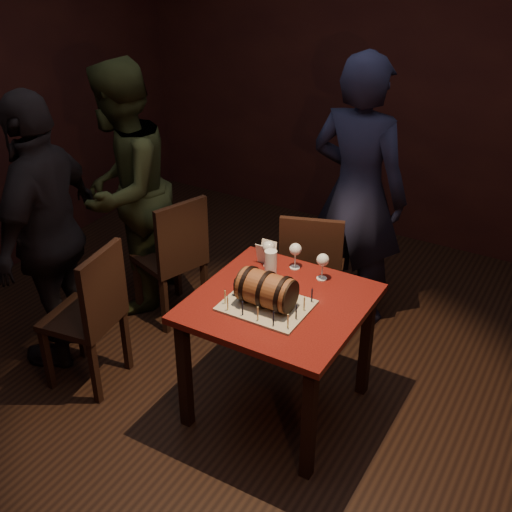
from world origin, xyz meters
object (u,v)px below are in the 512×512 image
at_px(pub_table, 279,317).
at_px(chair_left_rear, 175,254).
at_px(wine_glass_mid, 295,250).
at_px(person_back, 358,194).
at_px(wine_glass_left, 268,248).
at_px(wine_glass_right, 323,261).
at_px(pint_of_ale, 271,263).
at_px(person_left_rear, 124,191).
at_px(person_left_front, 49,233).
at_px(barrel_cake, 266,290).
at_px(chair_back, 311,269).
at_px(chair_left_front, 92,311).

distance_m(pub_table, chair_left_rear, 1.16).
height_order(wine_glass_mid, person_back, person_back).
bearing_deg(wine_glass_left, wine_glass_right, 3.95).
height_order(pint_of_ale, person_left_rear, person_left_rear).
relative_size(person_left_rear, person_left_front, 1.01).
distance_m(pint_of_ale, person_left_front, 1.36).
distance_m(person_back, person_left_rear, 1.59).
relative_size(pint_of_ale, chair_left_rear, 0.16).
xyz_separation_m(chair_left_rear, person_back, (1.03, 0.67, 0.41)).
bearing_deg(pint_of_ale, chair_left_rear, 164.53).
height_order(pub_table, pint_of_ale, pint_of_ale).
distance_m(barrel_cake, chair_back, 0.91).
relative_size(person_back, person_left_front, 1.06).
xyz_separation_m(pint_of_ale, chair_back, (0.02, 0.53, -0.30)).
xyz_separation_m(pub_table, wine_glass_mid, (-0.09, 0.35, 0.23)).
xyz_separation_m(pub_table, wine_glass_left, (-0.23, 0.29, 0.23)).
relative_size(wine_glass_right, chair_left_front, 0.17).
distance_m(wine_glass_left, wine_glass_right, 0.34).
xyz_separation_m(barrel_cake, chair_left_front, (-1.03, -0.26, -0.33)).
relative_size(pint_of_ale, chair_back, 0.16).
bearing_deg(person_left_front, chair_left_front, 56.22).
relative_size(barrel_cake, person_back, 0.19).
height_order(wine_glass_left, chair_left_front, chair_left_front).
bearing_deg(pub_table, person_left_rear, 161.99).
xyz_separation_m(wine_glass_mid, pint_of_ale, (-0.09, -0.13, -0.04)).
bearing_deg(pint_of_ale, person_back, 80.94).
bearing_deg(pint_of_ale, person_left_front, -161.00).
height_order(pint_of_ale, person_back, person_back).
relative_size(wine_glass_mid, chair_left_front, 0.17).
height_order(wine_glass_right, person_left_rear, person_left_rear).
xyz_separation_m(barrel_cake, wine_glass_mid, (-0.06, 0.44, 0.01)).
relative_size(wine_glass_mid, person_left_rear, 0.09).
bearing_deg(person_left_rear, person_left_front, -13.74).
relative_size(chair_left_front, person_back, 0.50).
relative_size(pub_table, person_left_rear, 0.51).
height_order(pint_of_ale, person_left_front, person_left_front).
bearing_deg(wine_glass_mid, pint_of_ale, -124.09).
height_order(pint_of_ale, chair_back, chair_back).
relative_size(person_back, person_left_rear, 1.05).
bearing_deg(chair_left_front, person_left_front, 163.13).
height_order(barrel_cake, pint_of_ale, barrel_cake).
distance_m(wine_glass_left, person_left_rear, 1.26).
bearing_deg(chair_back, chair_left_front, -129.49).
xyz_separation_m(wine_glass_left, chair_left_rear, (-0.82, 0.17, -0.35)).
relative_size(wine_glass_right, chair_back, 0.17).
height_order(wine_glass_left, wine_glass_mid, same).
bearing_deg(chair_left_front, wine_glass_left, 37.74).
distance_m(barrel_cake, person_back, 1.22).
bearing_deg(wine_glass_right, chair_back, 121.58).
relative_size(pub_table, chair_back, 0.97).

